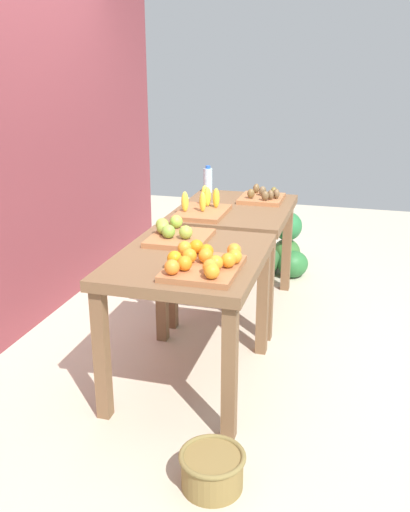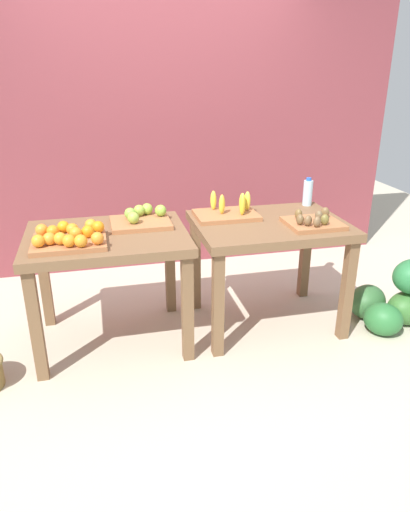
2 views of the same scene
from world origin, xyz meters
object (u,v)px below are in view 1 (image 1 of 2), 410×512
Objects in this scene: display_table_left at (190,275)px; wicker_basket at (212,469)px; water_bottle at (208,180)px; orange_bin at (203,262)px; display_table_right at (234,223)px; apple_bin at (177,234)px; banana_crate at (203,209)px; watermelon_pile at (283,250)px; kiwi_bin at (263,197)px.

wicker_basket is (-0.82, -0.35, -0.58)m from display_table_left.
orange_bin is at bearing -165.41° from water_bottle.
display_table_right reaches higher than wicker_basket.
display_table_left is 4.83× the size of water_bottle.
display_table_left and display_table_right have the same top height.
orange_bin reaches higher than display_table_left.
banana_crate is at bearing 1.16° from apple_bin.
watermelon_pile is at bearing -6.99° from display_table_left.
display_table_left is 1.59m from water_bottle.
wicker_basket is at bearing -156.95° from display_table_left.
kiwi_bin is 0.92m from watermelon_pile.
display_table_right is (1.12, 0.00, 0.00)m from display_table_left.
water_bottle is 0.34× the size of watermelon_pile.
apple_bin reaches higher than wicker_basket.
water_bottle is (1.30, 0.16, 0.06)m from apple_bin.
orange_bin reaches higher than kiwi_bin.
display_table_right reaches higher than watermelon_pile.
watermelon_pile is at bearing -2.76° from orange_bin.
kiwi_bin is at bearing -110.29° from water_bottle.
kiwi_bin is (1.12, -0.32, -0.01)m from apple_bin.
water_bottle reaches higher than apple_bin.
display_table_right is at bearing 146.80° from kiwi_bin.
watermelon_pile is at bearing -49.34° from water_bottle.
display_table_right is at bearing 0.00° from display_table_left.
display_table_left is 0.90m from banana_crate.
orange_bin is 1.00× the size of banana_crate.
display_table_right is 2.36× the size of banana_crate.
display_table_left is at bearing -168.92° from banana_crate.
wicker_basket is (-2.86, -0.10, -0.10)m from watermelon_pile.
water_bottle reaches higher than display_table_right.
display_table_right is 4.83× the size of water_bottle.
wicker_basket is at bearing -164.22° from water_bottle.
apple_bin is (-0.88, 0.16, 0.16)m from display_table_right.
wicker_basket is (-2.37, -0.67, -0.80)m from water_bottle.
kiwi_bin is at bearing -0.78° from orange_bin.
apple_bin reaches higher than watermelon_pile.
water_bottle is at bearing 130.66° from watermelon_pile.
display_table_left is 3.46× the size of wicker_basket.
apple_bin is at bearing 32.64° from orange_bin.
apple_bin is 1.31m from water_bottle.
wicker_basket is at bearing -177.98° from watermelon_pile.
kiwi_bin is 1.67× the size of water_bottle.
banana_crate reaches higher than kiwi_bin.
display_table_right is at bearing -33.69° from banana_crate.
display_table_left is 1.38m from kiwi_bin.
apple_bin is 1.89× the size of water_bottle.
water_bottle is at bearing 69.71° from kiwi_bin.
wicker_basket is at bearing -162.90° from banana_crate.
apple_bin is 0.92× the size of banana_crate.
banana_crate is (-0.25, 0.17, 0.16)m from display_table_right.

